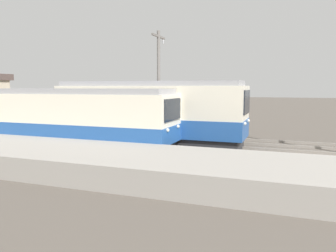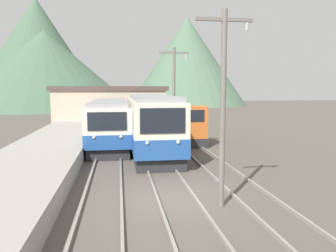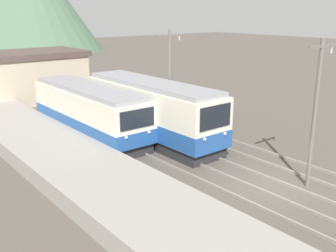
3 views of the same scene
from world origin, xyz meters
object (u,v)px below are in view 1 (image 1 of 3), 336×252
commuter_train_center (149,116)px  shunting_locomotive (122,119)px  commuter_train_left (77,122)px  catenary_mast_mid (159,82)px

commuter_train_center → shunting_locomotive: 4.59m
commuter_train_left → commuter_train_center: bearing=-47.4°
shunting_locomotive → catenary_mast_mid: (-1.49, -3.45, 2.59)m
commuter_train_left → shunting_locomotive: (5.80, 0.38, -0.38)m
commuter_train_left → shunting_locomotive: 5.82m
commuter_train_left → commuter_train_center: size_ratio=0.97×
commuter_train_center → shunting_locomotive: bearing=48.8°
commuter_train_left → catenary_mast_mid: size_ratio=1.61×
commuter_train_left → catenary_mast_mid: bearing=-35.5°
commuter_train_left → catenary_mast_mid: (4.31, -3.07, 2.20)m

